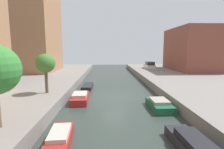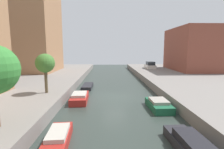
{
  "view_description": "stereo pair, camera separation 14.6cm",
  "coord_description": "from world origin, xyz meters",
  "px_view_note": "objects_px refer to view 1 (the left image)",
  "views": [
    {
      "loc": [
        -0.93,
        -18.67,
        5.22
      ],
      "look_at": [
        -0.13,
        6.64,
        1.58
      ],
      "focal_mm": 27.65,
      "sensor_mm": 36.0,
      "label": 1
    },
    {
      "loc": [
        -0.79,
        -18.68,
        5.22
      ],
      "look_at": [
        -0.13,
        6.64,
        1.58
      ],
      "focal_mm": 27.65,
      "sensor_mm": 36.0,
      "label": 2
    }
  ],
  "objects_px": {
    "moored_boat_left_2": "(80,98)",
    "moored_boat_left_3": "(88,86)",
    "moored_boat_right_1": "(195,148)",
    "moored_boat_right_2": "(159,105)",
    "moored_boat_left_1": "(59,140)",
    "parked_car": "(150,66)",
    "apartment_tower_far": "(28,15)",
    "street_tree_2": "(46,64)",
    "low_block_right": "(197,49)"
  },
  "relations": [
    {
      "from": "moored_boat_left_2",
      "to": "moored_boat_right_1",
      "type": "xyz_separation_m",
      "value": [
        7.08,
        -9.29,
        0.01
      ]
    },
    {
      "from": "street_tree_2",
      "to": "parked_car",
      "type": "relative_size",
      "value": 0.89
    },
    {
      "from": "moored_boat_left_1",
      "to": "moored_boat_right_2",
      "type": "xyz_separation_m",
      "value": [
        7.29,
        5.82,
        0.02
      ]
    },
    {
      "from": "moored_boat_right_1",
      "to": "moored_boat_right_2",
      "type": "distance_m",
      "value": 6.85
    },
    {
      "from": "parked_car",
      "to": "moored_boat_right_1",
      "type": "bearing_deg",
      "value": -100.02
    },
    {
      "from": "moored_boat_left_1",
      "to": "moored_boat_right_1",
      "type": "distance_m",
      "value": 7.05
    },
    {
      "from": "moored_boat_left_3",
      "to": "moored_boat_left_2",
      "type": "bearing_deg",
      "value": -90.91
    },
    {
      "from": "moored_boat_left_3",
      "to": "moored_boat_right_1",
      "type": "height_order",
      "value": "moored_boat_right_1"
    },
    {
      "from": "moored_boat_left_3",
      "to": "moored_boat_right_2",
      "type": "relative_size",
      "value": 1.06
    },
    {
      "from": "street_tree_2",
      "to": "moored_boat_right_2",
      "type": "height_order",
      "value": "street_tree_2"
    },
    {
      "from": "low_block_right",
      "to": "parked_car",
      "type": "relative_size",
      "value": 2.93
    },
    {
      "from": "low_block_right",
      "to": "street_tree_2",
      "type": "relative_size",
      "value": 3.28
    },
    {
      "from": "moored_boat_left_1",
      "to": "moored_boat_left_3",
      "type": "distance_m",
      "value": 14.47
    },
    {
      "from": "low_block_right",
      "to": "moored_boat_left_3",
      "type": "xyz_separation_m",
      "value": [
        -21.55,
        -12.6,
        -5.11
      ]
    },
    {
      "from": "parked_car",
      "to": "moored_boat_left_1",
      "type": "relative_size",
      "value": 1.14
    },
    {
      "from": "street_tree_2",
      "to": "parked_car",
      "type": "bearing_deg",
      "value": 54.63
    },
    {
      "from": "parked_car",
      "to": "street_tree_2",
      "type": "bearing_deg",
      "value": -125.37
    },
    {
      "from": "moored_boat_left_2",
      "to": "apartment_tower_far",
      "type": "bearing_deg",
      "value": 124.97
    },
    {
      "from": "moored_boat_left_2",
      "to": "moored_boat_left_3",
      "type": "distance_m",
      "value": 6.19
    },
    {
      "from": "street_tree_2",
      "to": "moored_boat_left_1",
      "type": "distance_m",
      "value": 9.32
    },
    {
      "from": "apartment_tower_far",
      "to": "moored_boat_right_1",
      "type": "xyz_separation_m",
      "value": [
        19.43,
        -26.95,
        -11.5
      ]
    },
    {
      "from": "parked_car",
      "to": "moored_boat_left_1",
      "type": "distance_m",
      "value": 32.71
    },
    {
      "from": "moored_boat_left_1",
      "to": "low_block_right",
      "type": "bearing_deg",
      "value": 51.48
    },
    {
      "from": "apartment_tower_far",
      "to": "moored_boat_right_2",
      "type": "relative_size",
      "value": 6.19
    },
    {
      "from": "moored_boat_left_1",
      "to": "moored_boat_right_2",
      "type": "relative_size",
      "value": 1.08
    },
    {
      "from": "moored_boat_left_1",
      "to": "moored_boat_left_3",
      "type": "height_order",
      "value": "moored_boat_left_1"
    },
    {
      "from": "apartment_tower_far",
      "to": "parked_car",
      "type": "xyz_separation_m",
      "value": [
        24.95,
        4.27,
        -10.25
      ]
    },
    {
      "from": "apartment_tower_far",
      "to": "street_tree_2",
      "type": "height_order",
      "value": "apartment_tower_far"
    },
    {
      "from": "moored_boat_left_1",
      "to": "moored_boat_right_2",
      "type": "height_order",
      "value": "moored_boat_right_2"
    },
    {
      "from": "moored_boat_left_3",
      "to": "moored_boat_right_1",
      "type": "relative_size",
      "value": 0.82
    },
    {
      "from": "moored_boat_left_1",
      "to": "street_tree_2",
      "type": "bearing_deg",
      "value": 112.46
    },
    {
      "from": "moored_boat_left_3",
      "to": "street_tree_2",
      "type": "bearing_deg",
      "value": -116.84
    },
    {
      "from": "moored_boat_left_1",
      "to": "moored_boat_left_2",
      "type": "distance_m",
      "value": 8.28
    },
    {
      "from": "parked_car",
      "to": "moored_boat_left_3",
      "type": "distance_m",
      "value": 20.15
    },
    {
      "from": "moored_boat_left_3",
      "to": "moored_boat_right_2",
      "type": "height_order",
      "value": "moored_boat_right_2"
    },
    {
      "from": "street_tree_2",
      "to": "moored_boat_left_1",
      "type": "bearing_deg",
      "value": -67.54
    },
    {
      "from": "low_block_right",
      "to": "moored_boat_left_1",
      "type": "height_order",
      "value": "low_block_right"
    },
    {
      "from": "street_tree_2",
      "to": "moored_boat_right_2",
      "type": "relative_size",
      "value": 1.1
    },
    {
      "from": "moored_boat_left_2",
      "to": "moored_boat_right_1",
      "type": "distance_m",
      "value": 11.68
    },
    {
      "from": "parked_car",
      "to": "moored_boat_left_1",
      "type": "bearing_deg",
      "value": -112.46
    },
    {
      "from": "moored_boat_left_1",
      "to": "moored_boat_left_3",
      "type": "bearing_deg",
      "value": 90.04
    },
    {
      "from": "street_tree_2",
      "to": "moored_boat_left_2",
      "type": "relative_size",
      "value": 0.99
    },
    {
      "from": "moored_boat_left_2",
      "to": "moored_boat_right_1",
      "type": "relative_size",
      "value": 0.85
    },
    {
      "from": "apartment_tower_far",
      "to": "moored_boat_right_1",
      "type": "height_order",
      "value": "apartment_tower_far"
    },
    {
      "from": "low_block_right",
      "to": "moored_boat_left_3",
      "type": "height_order",
      "value": "low_block_right"
    },
    {
      "from": "low_block_right",
      "to": "moored_boat_left_1",
      "type": "distance_m",
      "value": 34.95
    },
    {
      "from": "parked_car",
      "to": "moored_boat_left_3",
      "type": "bearing_deg",
      "value": -128.45
    },
    {
      "from": "low_block_right",
      "to": "moored_boat_right_1",
      "type": "height_order",
      "value": "low_block_right"
    },
    {
      "from": "moored_boat_left_2",
      "to": "moored_boat_left_3",
      "type": "relative_size",
      "value": 1.04
    },
    {
      "from": "low_block_right",
      "to": "moored_boat_left_1",
      "type": "bearing_deg",
      "value": -128.52
    }
  ]
}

